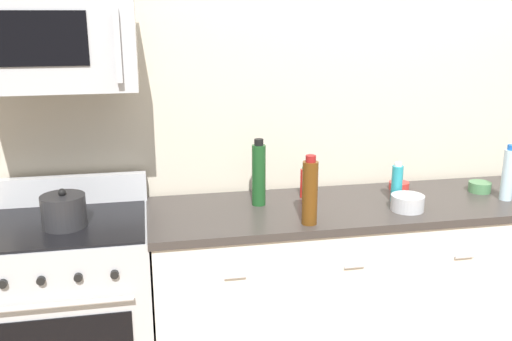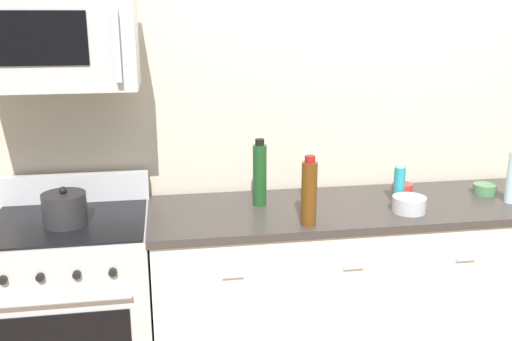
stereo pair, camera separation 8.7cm
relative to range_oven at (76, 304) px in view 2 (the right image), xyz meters
The scene contains 12 objects.
back_wall 1.89m from the range_oven, 14.09° to the left, with size 5.58×0.10×2.70m, color beige.
counter_unit 1.62m from the range_oven, ahead, with size 2.49×0.66×0.92m.
range_oven is the anchor object (origin of this frame).
microwave 1.28m from the range_oven, 89.71° to the left, with size 0.74×0.44×0.40m.
bottle_hot_sauce_red 1.34m from the range_oven, ahead, with size 0.05×0.05×0.17m.
bottle_wine_amber 1.31m from the range_oven, 11.70° to the right, with size 0.07×0.07×0.33m.
bottle_wine_green 1.14m from the range_oven, ahead, with size 0.07×0.07×0.35m.
bottle_dish_soap 1.76m from the range_oven, ahead, with size 0.06×0.06×0.21m.
bowl_green_glaze 2.26m from the range_oven, ahead, with size 0.12×0.12×0.06m.
bowl_steel_prep 1.75m from the range_oven, ahead, with size 0.17×0.17×0.08m.
bowl_red_small 1.86m from the range_oven, ahead, with size 0.11×0.11×0.04m.
stockpot 0.53m from the range_oven, 90.00° to the right, with size 0.20×0.20×0.19m.
Camera 2 is at (-1.13, -2.65, 1.89)m, focal length 39.49 mm.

